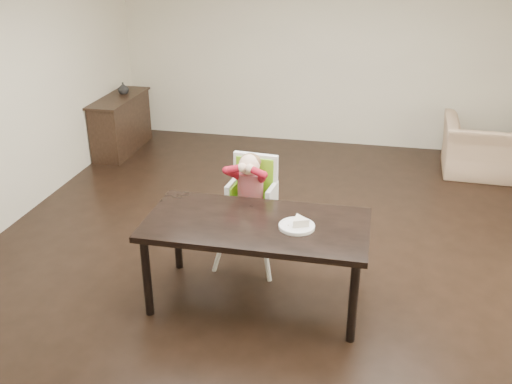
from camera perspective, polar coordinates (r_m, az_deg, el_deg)
ground at (r=5.55m, az=2.84°, el=-6.71°), size 7.00×7.00×0.00m
room_walls at (r=4.86m, az=3.30°, el=12.39°), size 6.02×7.02×2.71m
dining_table at (r=4.62m, az=0.03°, el=-3.90°), size 1.80×0.90×0.75m
high_chair at (r=5.17m, az=-0.49°, el=0.57°), size 0.50×0.50×1.10m
plate at (r=4.50m, az=4.20°, el=-3.25°), size 0.29×0.29×0.08m
armchair at (r=7.87m, az=22.28°, el=4.92°), size 1.13×0.76×0.96m
sideboard at (r=8.39m, az=-13.33°, el=6.64°), size 0.44×1.26×0.79m
vase at (r=8.42m, az=-13.14°, el=10.06°), size 0.20×0.20×0.16m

